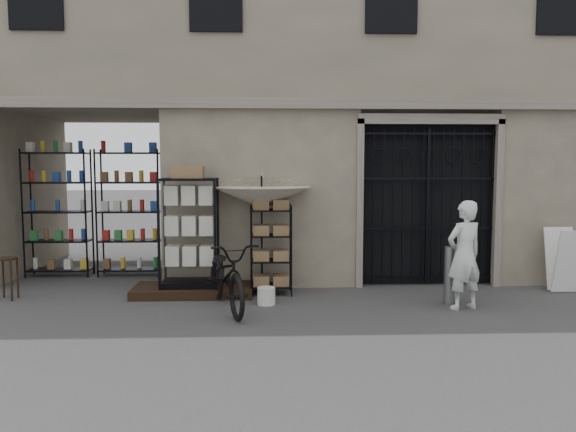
{
  "coord_description": "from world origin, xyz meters",
  "views": [
    {
      "loc": [
        -1.18,
        -7.85,
        2.21
      ],
      "look_at": [
        -0.8,
        1.4,
        1.35
      ],
      "focal_mm": 35.0,
      "sensor_mm": 36.0,
      "label": 1
    }
  ],
  "objects_px": {
    "white_bucket": "(266,296)",
    "easel_sign": "(565,260)",
    "wire_rack": "(271,250)",
    "market_umbrella": "(262,192)",
    "display_cabinet": "(189,238)",
    "wooden_stool": "(7,277)",
    "shopkeeper": "(463,309)",
    "steel_bollard": "(449,276)",
    "bicycle": "(227,309)"
  },
  "relations": [
    {
      "from": "white_bucket",
      "to": "easel_sign",
      "type": "distance_m",
      "value": 5.21
    },
    {
      "from": "display_cabinet",
      "to": "wooden_stool",
      "type": "height_order",
      "value": "display_cabinet"
    },
    {
      "from": "bicycle",
      "to": "shopkeeper",
      "type": "distance_m",
      "value": 3.61
    },
    {
      "from": "white_bucket",
      "to": "steel_bollard",
      "type": "relative_size",
      "value": 0.31
    },
    {
      "from": "white_bucket",
      "to": "bicycle",
      "type": "distance_m",
      "value": 0.67
    },
    {
      "from": "wire_rack",
      "to": "easel_sign",
      "type": "height_order",
      "value": "wire_rack"
    },
    {
      "from": "steel_bollard",
      "to": "display_cabinet",
      "type": "bearing_deg",
      "value": 168.97
    },
    {
      "from": "bicycle",
      "to": "easel_sign",
      "type": "bearing_deg",
      "value": -8.17
    },
    {
      "from": "wooden_stool",
      "to": "bicycle",
      "type": "bearing_deg",
      "value": -12.02
    },
    {
      "from": "wire_rack",
      "to": "white_bucket",
      "type": "bearing_deg",
      "value": -86.57
    },
    {
      "from": "display_cabinet",
      "to": "steel_bollard",
      "type": "height_order",
      "value": "display_cabinet"
    },
    {
      "from": "display_cabinet",
      "to": "wire_rack",
      "type": "distance_m",
      "value": 1.39
    },
    {
      "from": "easel_sign",
      "to": "shopkeeper",
      "type": "bearing_deg",
      "value": -154.72
    },
    {
      "from": "market_umbrella",
      "to": "wooden_stool",
      "type": "distance_m",
      "value": 4.4
    },
    {
      "from": "wooden_stool",
      "to": "shopkeeper",
      "type": "bearing_deg",
      "value": -7.01
    },
    {
      "from": "wooden_stool",
      "to": "shopkeeper",
      "type": "height_order",
      "value": "wooden_stool"
    },
    {
      "from": "display_cabinet",
      "to": "easel_sign",
      "type": "height_order",
      "value": "display_cabinet"
    },
    {
      "from": "wire_rack",
      "to": "wooden_stool",
      "type": "height_order",
      "value": "wire_rack"
    },
    {
      "from": "wire_rack",
      "to": "steel_bollard",
      "type": "height_order",
      "value": "wire_rack"
    },
    {
      "from": "wire_rack",
      "to": "white_bucket",
      "type": "relative_size",
      "value": 5.43
    },
    {
      "from": "wire_rack",
      "to": "shopkeeper",
      "type": "distance_m",
      "value": 3.22
    },
    {
      "from": "bicycle",
      "to": "wooden_stool",
      "type": "relative_size",
      "value": 2.91
    },
    {
      "from": "wooden_stool",
      "to": "steel_bollard",
      "type": "bearing_deg",
      "value": -4.99
    },
    {
      "from": "display_cabinet",
      "to": "white_bucket",
      "type": "relative_size",
      "value": 7.01
    },
    {
      "from": "wire_rack",
      "to": "easel_sign",
      "type": "distance_m",
      "value": 5.07
    },
    {
      "from": "shopkeeper",
      "to": "easel_sign",
      "type": "xyz_separation_m",
      "value": [
        2.14,
        1.04,
        0.56
      ]
    },
    {
      "from": "market_umbrella",
      "to": "shopkeeper",
      "type": "relative_size",
      "value": 1.45
    },
    {
      "from": "display_cabinet",
      "to": "white_bucket",
      "type": "distance_m",
      "value": 1.69
    },
    {
      "from": "white_bucket",
      "to": "wire_rack",
      "type": "bearing_deg",
      "value": 83.26
    },
    {
      "from": "shopkeeper",
      "to": "white_bucket",
      "type": "bearing_deg",
      "value": -28.0
    },
    {
      "from": "wire_rack",
      "to": "white_bucket",
      "type": "distance_m",
      "value": 0.95
    },
    {
      "from": "wire_rack",
      "to": "white_bucket",
      "type": "xyz_separation_m",
      "value": [
        -0.09,
        -0.72,
        -0.61
      ]
    },
    {
      "from": "bicycle",
      "to": "steel_bollard",
      "type": "bearing_deg",
      "value": -14.75
    },
    {
      "from": "market_umbrella",
      "to": "shopkeeper",
      "type": "bearing_deg",
      "value": -22.73
    },
    {
      "from": "wire_rack",
      "to": "market_umbrella",
      "type": "bearing_deg",
      "value": 141.21
    },
    {
      "from": "display_cabinet",
      "to": "wire_rack",
      "type": "bearing_deg",
      "value": 8.08
    },
    {
      "from": "steel_bollard",
      "to": "easel_sign",
      "type": "relative_size",
      "value": 0.85
    },
    {
      "from": "wooden_stool",
      "to": "easel_sign",
      "type": "distance_m",
      "value": 9.39
    },
    {
      "from": "market_umbrella",
      "to": "white_bucket",
      "type": "xyz_separation_m",
      "value": [
        0.07,
        -0.9,
        -1.6
      ]
    },
    {
      "from": "wooden_stool",
      "to": "shopkeeper",
      "type": "xyz_separation_m",
      "value": [
        7.24,
        -0.89,
        -0.37
      ]
    },
    {
      "from": "market_umbrella",
      "to": "easel_sign",
      "type": "distance_m",
      "value": 5.36
    },
    {
      "from": "market_umbrella",
      "to": "shopkeeper",
      "type": "distance_m",
      "value": 3.77
    },
    {
      "from": "market_umbrella",
      "to": "wooden_stool",
      "type": "bearing_deg",
      "value": -174.49
    },
    {
      "from": "bicycle",
      "to": "shopkeeper",
      "type": "relative_size",
      "value": 1.21
    },
    {
      "from": "display_cabinet",
      "to": "white_bucket",
      "type": "xyz_separation_m",
      "value": [
        1.29,
        -0.7,
        -0.83
      ]
    },
    {
      "from": "white_bucket",
      "to": "wooden_stool",
      "type": "xyz_separation_m",
      "value": [
        -4.23,
        0.5,
        0.23
      ]
    },
    {
      "from": "bicycle",
      "to": "steel_bollard",
      "type": "height_order",
      "value": "bicycle"
    },
    {
      "from": "white_bucket",
      "to": "market_umbrella",
      "type": "bearing_deg",
      "value": 94.54
    },
    {
      "from": "wire_rack",
      "to": "market_umbrella",
      "type": "xyz_separation_m",
      "value": [
        -0.16,
        0.18,
        0.99
      ]
    },
    {
      "from": "display_cabinet",
      "to": "white_bucket",
      "type": "bearing_deg",
      "value": -21.45
    }
  ]
}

